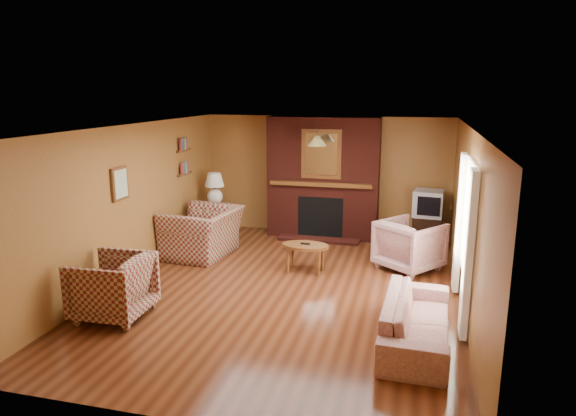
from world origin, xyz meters
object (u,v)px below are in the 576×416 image
(fireplace, at_px, (323,179))
(floral_armchair, at_px, (410,245))
(coffee_table, at_px, (305,248))
(table_lamp, at_px, (215,187))
(plaid_loveseat, at_px, (203,232))
(tv_stand, at_px, (427,231))
(floral_sofa, at_px, (416,320))
(plaid_armchair, at_px, (113,287))
(crt_tv, at_px, (429,203))
(side_table, at_px, (216,220))

(fireplace, height_order, floral_armchair, fireplace)
(fireplace, height_order, coffee_table, fireplace)
(coffee_table, xyz_separation_m, table_lamp, (-2.21, 1.59, 0.63))
(plaid_loveseat, xyz_separation_m, tv_stand, (3.90, 1.57, -0.13))
(floral_sofa, bearing_deg, floral_armchair, 5.32)
(fireplace, bearing_deg, table_lamp, -165.71)
(fireplace, height_order, plaid_armchair, fireplace)
(coffee_table, relative_size, table_lamp, 1.21)
(coffee_table, distance_m, table_lamp, 2.79)
(floral_sofa, xyz_separation_m, table_lamp, (-4.00, 3.63, 0.74))
(coffee_table, bearing_deg, plaid_loveseat, 169.41)
(floral_sofa, bearing_deg, plaid_armchair, 96.09)
(floral_armchair, bearing_deg, plaid_loveseat, 40.64)
(table_lamp, bearing_deg, plaid_armchair, -87.79)
(floral_sofa, xyz_separation_m, crt_tv, (0.15, 3.98, 0.56))
(fireplace, relative_size, coffee_table, 3.13)
(fireplace, bearing_deg, floral_armchair, -42.39)
(floral_armchair, bearing_deg, crt_tv, -63.30)
(floral_sofa, height_order, coffee_table, floral_sofa)
(fireplace, height_order, tv_stand, fireplace)
(plaid_loveseat, bearing_deg, crt_tv, 116.98)
(plaid_armchair, bearing_deg, tv_stand, 134.95)
(floral_sofa, distance_m, tv_stand, 3.98)
(plaid_loveseat, distance_m, tv_stand, 4.21)
(floral_armchair, bearing_deg, coffee_table, 55.66)
(plaid_loveseat, height_order, floral_armchair, plaid_loveseat)
(floral_sofa, bearing_deg, table_lamp, 49.96)
(side_table, height_order, table_lamp, table_lamp)
(tv_stand, bearing_deg, plaid_armchair, -137.02)
(floral_armchair, bearing_deg, plaid_armchair, 75.53)
(table_lamp, height_order, tv_stand, table_lamp)
(table_lamp, xyz_separation_m, tv_stand, (4.15, 0.35, -0.73))
(table_lamp, distance_m, tv_stand, 4.23)
(plaid_loveseat, distance_m, coffee_table, 2.00)
(plaid_loveseat, xyz_separation_m, crt_tv, (3.90, 1.57, 0.41))
(plaid_armchair, distance_m, floral_sofa, 3.86)
(table_lamp, height_order, crt_tv, table_lamp)
(coffee_table, height_order, tv_stand, tv_stand)
(coffee_table, height_order, table_lamp, table_lamp)
(plaid_armchair, distance_m, crt_tv, 5.84)
(floral_armchair, bearing_deg, tv_stand, -63.26)
(tv_stand, height_order, crt_tv, crt_tv)
(table_lamp, relative_size, tv_stand, 1.08)
(plaid_loveseat, height_order, coffee_table, plaid_loveseat)
(side_table, relative_size, tv_stand, 1.13)
(fireplace, distance_m, plaid_armchair, 4.90)
(side_table, bearing_deg, tv_stand, 4.82)
(fireplace, distance_m, tv_stand, 2.24)
(coffee_table, height_order, crt_tv, crt_tv)
(floral_sofa, height_order, side_table, side_table)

